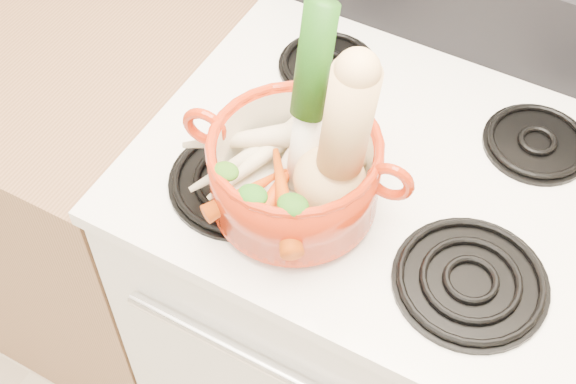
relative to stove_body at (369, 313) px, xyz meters
The scene contains 21 objects.
stove_body is the anchor object (origin of this frame).
cooktop 0.47m from the stove_body, ahead, with size 0.78×0.67×0.03m, color white.
control_backsplash 0.65m from the stove_body, 90.00° to the left, with size 0.76×0.05×0.18m, color black.
oven_handle 0.47m from the stove_body, 90.00° to the right, with size 0.02×0.02×0.60m, color silver.
burner_front_left 0.56m from the stove_body, 139.90° to the right, with size 0.22×0.22×0.02m, color black.
burner_front_right 0.56m from the stove_body, 40.10° to the right, with size 0.22×0.22×0.02m, color black.
burner_back_left 0.55m from the stove_body, 143.62° to the left, with size 0.17×0.17×0.02m, color black.
burner_back_right 0.55m from the stove_body, 36.38° to the left, with size 0.17×0.17×0.02m, color black.
dutch_oven 0.60m from the stove_body, 121.37° to the right, with size 0.25×0.25×0.12m, color #A4240A.
pot_handle_left 0.68m from the stove_body, 143.36° to the right, with size 0.07×0.07×0.02m, color #A4240A.
pot_handle_right 0.63m from the stove_body, 72.44° to the right, with size 0.07×0.07×0.02m, color #A4240A.
squash 0.69m from the stove_body, 104.52° to the right, with size 0.11×0.11×0.27m, color tan, non-canonical shape.
leek 0.71m from the stove_body, 125.99° to the right, with size 0.05×0.05×0.32m, color white.
ginger 0.56m from the stove_body, 127.82° to the right, with size 0.09×0.06×0.05m, color tan.
parsnip_0 0.60m from the stove_body, 140.57° to the right, with size 0.05×0.05×0.24m, color beige.
parsnip_1 0.60m from the stove_body, 136.21° to the right, with size 0.04×0.04×0.19m, color beige.
parsnip_2 0.59m from the stove_body, 136.33° to the right, with size 0.04×0.04×0.20m, color beige.
parsnip_3 0.62m from the stove_body, 144.15° to the right, with size 0.04×0.04×0.20m, color beige.
carrot_0 0.59m from the stove_body, 119.70° to the right, with size 0.03×0.03×0.16m, color #DA3D0A.
carrot_1 0.61m from the stove_body, 123.73° to the right, with size 0.03×0.03×0.14m, color #BA4609.
carrot_2 0.61m from the stove_body, 112.63° to the right, with size 0.03×0.03×0.18m, color #C9550A.
Camera 1 is at (0.25, 0.59, 1.93)m, focal length 50.00 mm.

